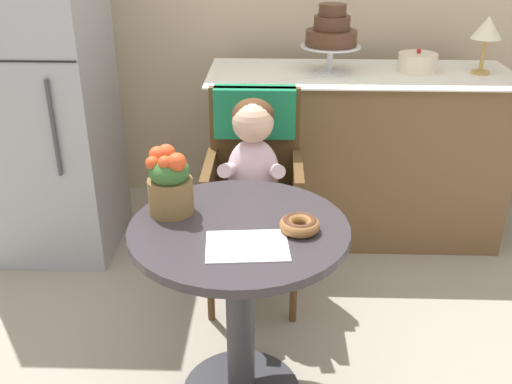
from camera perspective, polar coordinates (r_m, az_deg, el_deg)
The scene contains 11 objects.
cafe_table at distance 2.00m, azimuth -1.59°, elevation -8.62°, with size 0.72×0.72×0.72m.
wicker_chair at distance 2.58m, azimuth -0.19°, elevation 2.90°, with size 0.42×0.45×0.95m.
seated_child at distance 2.42m, azimuth -0.32°, elevation 2.31°, with size 0.27×0.32×0.73m.
paper_napkin at distance 1.78m, azimuth -0.87°, elevation -5.27°, with size 0.25×0.19×0.00m, color white.
donut_front at distance 1.85m, azimuth 4.29°, elevation -3.14°, with size 0.13×0.13×0.05m.
flower_vase at distance 1.95m, azimuth -8.40°, elevation 1.06°, with size 0.15×0.15×0.23m.
display_counter at distance 3.21m, azimuth 9.66°, elevation 3.63°, with size 1.56×0.62×0.90m.
tiered_cake_stand at distance 3.01m, azimuth 7.36°, elevation 15.11°, with size 0.30×0.30×0.34m.
round_layer_cake at distance 3.15m, azimuth 15.48°, elevation 12.09°, with size 0.20×0.20×0.12m.
table_lamp at distance 3.17m, azimuth 21.63°, elevation 14.48°, with size 0.15×0.15×0.28m.
refrigerator at distance 3.09m, azimuth -20.52°, elevation 9.26°, with size 0.64×0.63×1.70m.
Camera 1 is at (0.11, -1.65, 1.63)m, focal length 41.00 mm.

